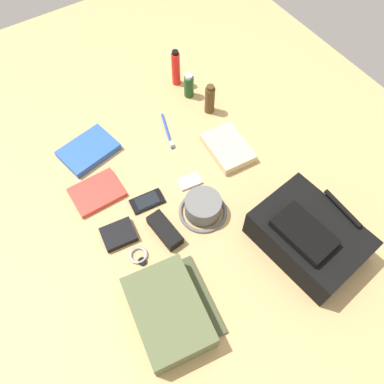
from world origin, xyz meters
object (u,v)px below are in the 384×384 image
bucket_hat (202,208)px  sunscreen_spray (176,68)px  folded_towel (228,148)px  toothbrush (168,133)px  wristwatch (139,256)px  cell_phone (147,201)px  shampoo_bottle (189,86)px  paperback_novel (89,151)px  travel_guidebook (97,193)px  media_player (190,182)px  wallet (119,234)px  cologne_bottle (210,99)px  toiletry_pouch (170,312)px  sunglasses_case (165,230)px  backpack (308,236)px

bucket_hat → sunscreen_spray: 0.66m
folded_towel → toothbrush: bearing=-143.1°
wristwatch → cell_phone: bearing=143.0°
shampoo_bottle → paperback_novel: size_ratio=0.48×
travel_guidebook → wristwatch: bearing=1.8°
sunscreen_spray → media_player: 0.53m
travel_guidebook → wallet: bearing=-3.3°
cologne_bottle → toothbrush: 0.22m
sunscreen_spray → shampoo_bottle: (0.09, 0.01, -0.03)m
sunscreen_spray → paperback_novel: size_ratio=0.73×
toiletry_pouch → paperback_novel: 0.71m
toiletry_pouch → sunglasses_case: size_ratio=2.18×
toothbrush → backpack: bearing=11.4°
backpack → toiletry_pouch: (-0.04, -0.50, -0.02)m
media_player → cell_phone: bearing=-93.7°
shampoo_bottle → wallet: shampoo_bottle is taller
paperback_novel → wallet: bearing=-10.0°
backpack → toiletry_pouch: bearing=-95.0°
shampoo_bottle → media_player: size_ratio=1.24×
shampoo_bottle → paperback_novel: 0.50m
travel_guidebook → folded_towel: size_ratio=0.89×
paperback_novel → folded_towel: 0.54m
travel_guidebook → sunglasses_case: size_ratio=1.27×
cell_phone → toiletry_pouch: bearing=-19.8°
wristwatch → wallet: size_ratio=0.65×
shampoo_bottle → folded_towel: 0.34m
cologne_bottle → paperback_novel: bearing=-97.9°
media_player → toothbrush: bearing=167.8°
sunscreen_spray → toothbrush: size_ratio=0.94×
toiletry_pouch → shampoo_bottle: shampoo_bottle is taller
toiletry_pouch → bucket_hat: bearing=131.3°
paperback_novel → folded_towel: (0.29, 0.46, 0.01)m
sunscreen_spray → cologne_bottle: (0.21, 0.03, -0.02)m
cologne_bottle → bucket_hat: bearing=-37.4°
shampoo_bottle → wristwatch: 0.76m
toiletry_pouch → cell_phone: (-0.39, 0.14, -0.04)m
backpack → wallet: (-0.37, -0.51, -0.05)m
shampoo_bottle → toiletry_pouch: bearing=-36.2°
cologne_bottle → travel_guidebook: cologne_bottle is taller
folded_towel → wallet: bearing=-79.5°
backpack → toiletry_pouch: size_ratio=1.22×
backpack → wallet: backpack is taller
sunscreen_spray → sunglasses_case: bearing=-34.9°
backpack → shampoo_bottle: backpack is taller
shampoo_bottle → cologne_bottle: bearing=10.6°
folded_towel → sunglasses_case: size_ratio=1.43×
backpack → folded_towel: bearing=177.9°
media_player → toothbrush: size_ratio=0.51×
folded_towel → travel_guidebook: bearing=-100.7°
travel_guidebook → sunglasses_case: bearing=25.2°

